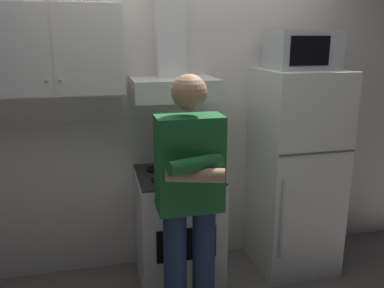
% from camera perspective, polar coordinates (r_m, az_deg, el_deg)
% --- Properties ---
extents(back_wall_tiled, '(4.80, 0.10, 2.70)m').
position_cam_1_polar(back_wall_tiled, '(3.17, -2.57, 6.23)').
color(back_wall_tiled, silver).
rests_on(back_wall_tiled, ground_plane).
extents(upper_cabinet, '(0.90, 0.37, 0.60)m').
position_cam_1_polar(upper_cabinet, '(2.86, -19.12, 12.56)').
color(upper_cabinet, white).
extents(stove_oven, '(0.60, 0.62, 0.87)m').
position_cam_1_polar(stove_oven, '(3.11, -2.02, -11.76)').
color(stove_oven, white).
rests_on(stove_oven, ground_plane).
extents(range_hood, '(0.60, 0.44, 0.75)m').
position_cam_1_polar(range_hood, '(2.91, -2.74, 10.36)').
color(range_hood, white).
extents(refrigerator, '(0.60, 0.62, 1.60)m').
position_cam_1_polar(refrigerator, '(3.27, 14.46, -3.87)').
color(refrigerator, white).
rests_on(refrigerator, ground_plane).
extents(microwave, '(0.48, 0.37, 0.28)m').
position_cam_1_polar(microwave, '(3.12, 15.44, 12.79)').
color(microwave, '#B7BABF').
rests_on(microwave, refrigerator).
extents(person_standing, '(0.38, 0.33, 1.64)m').
position_cam_1_polar(person_standing, '(2.36, -0.33, -8.18)').
color(person_standing, navy).
rests_on(person_standing, ground_plane).
extents(cooking_pot, '(0.29, 0.19, 0.11)m').
position_cam_1_polar(cooking_pot, '(2.84, 0.96, -3.53)').
color(cooking_pot, '#B7BABF').
rests_on(cooking_pot, stove_oven).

